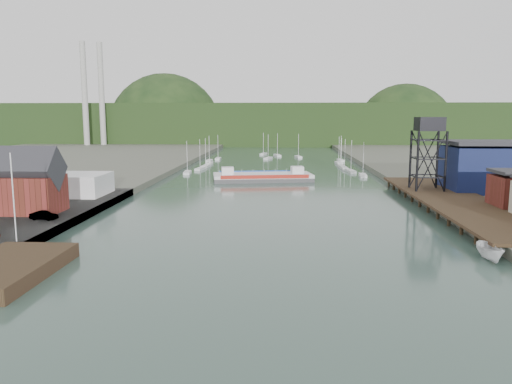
# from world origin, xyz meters

# --- Properties ---
(ground) EXTENTS (600.00, 600.00, 0.00)m
(ground) POSITION_xyz_m (0.00, 0.00, 0.00)
(ground) COLOR #2B433A
(ground) RESTS_ON ground
(west_quay) EXTENTS (16.00, 80.00, 1.60)m
(west_quay) POSITION_xyz_m (-40.00, 20.00, 0.80)
(west_quay) COLOR slate
(west_quay) RESTS_ON ground
(west_stage) EXTENTS (10.00, 18.00, 1.80)m
(west_stage) POSITION_xyz_m (-29.00, 0.00, 0.90)
(west_stage) COLOR black
(west_stage) RESTS_ON ground
(east_pier) EXTENTS (14.00, 70.00, 2.45)m
(east_pier) POSITION_xyz_m (37.00, 45.00, 1.90)
(east_pier) COLOR black
(east_pier) RESTS_ON ground
(harbor_building) EXTENTS (12.20, 8.20, 8.90)m
(harbor_building) POSITION_xyz_m (-42.00, 30.00, 6.09)
(harbor_building) COLOR #4E2016
(harbor_building) RESTS_ON west_quay
(white_shed) EXTENTS (18.00, 12.00, 4.50)m
(white_shed) POSITION_xyz_m (-44.00, 50.00, 3.85)
(white_shed) COLOR silver
(white_shed) RESTS_ON west_quay
(flagpole) EXTENTS (0.16, 0.16, 12.00)m
(flagpole) POSITION_xyz_m (-33.00, 10.00, 7.60)
(flagpole) COLOR silver
(flagpole) RESTS_ON west_quay
(lift_tower) EXTENTS (6.50, 6.50, 16.00)m
(lift_tower) POSITION_xyz_m (35.00, 58.00, 15.65)
(lift_tower) COLOR black
(lift_tower) RESTS_ON east_pier
(blue_shed) EXTENTS (20.50, 14.50, 11.30)m
(blue_shed) POSITION_xyz_m (50.00, 60.00, 7.06)
(blue_shed) COLOR #0D1639
(blue_shed) RESTS_ON east_land
(marina_sailboats) EXTENTS (57.71, 92.65, 0.90)m
(marina_sailboats) POSITION_xyz_m (0.08, 138.46, 0.35)
(marina_sailboats) COLOR silver
(marina_sailboats) RESTS_ON ground
(smokestacks) EXTENTS (11.20, 8.20, 60.00)m
(smokestacks) POSITION_xyz_m (-106.00, 232.50, 30.00)
(smokestacks) COLOR #ABAAA5
(smokestacks) RESTS_ON ground
(distant_hills) EXTENTS (500.00, 120.00, 80.00)m
(distant_hills) POSITION_xyz_m (-3.98, 301.35, 10.38)
(distant_hills) COLOR black
(distant_hills) RESTS_ON ground
(chain_ferry) EXTENTS (29.31, 15.46, 4.02)m
(chain_ferry) POSITION_xyz_m (-2.71, 87.87, 1.15)
(chain_ferry) COLOR #49494B
(chain_ferry) RESTS_ON ground
(motorboat) EXTENTS (2.43, 6.01, 2.30)m
(motorboat) POSITION_xyz_m (29.40, 9.22, 1.15)
(motorboat) COLOR silver
(motorboat) RESTS_ON ground
(car_west_b) EXTENTS (4.57, 2.07, 1.45)m
(car_west_b) POSITION_xyz_m (-35.98, 24.00, 2.33)
(car_west_b) COLOR #999999
(car_west_b) RESTS_ON west_quay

